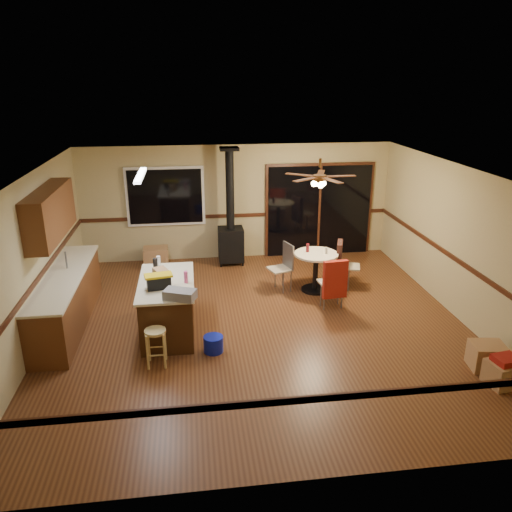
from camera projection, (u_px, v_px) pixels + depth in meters
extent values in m
plane|color=#562F17|center=(258.00, 325.00, 8.50)|extent=(7.00, 7.00, 0.00)
plane|color=silver|center=(259.00, 173.00, 7.62)|extent=(7.00, 7.00, 0.00)
plane|color=tan|center=(237.00, 202.00, 11.32)|extent=(7.00, 0.00, 7.00)
plane|color=tan|center=(308.00, 374.00, 4.80)|extent=(7.00, 0.00, 7.00)
plane|color=tan|center=(32.00, 264.00, 7.62)|extent=(0.00, 7.00, 7.00)
plane|color=tan|center=(462.00, 244.00, 8.49)|extent=(0.00, 7.00, 7.00)
cube|color=black|center=(165.00, 196.00, 11.01)|extent=(1.72, 0.10, 1.32)
cube|color=black|center=(319.00, 211.00, 11.60)|extent=(2.52, 0.10, 2.10)
cube|color=#5C3117|center=(67.00, 301.00, 8.42)|extent=(0.60, 3.00, 0.86)
cube|color=beige|center=(63.00, 276.00, 8.27)|extent=(0.64, 3.04, 0.04)
cube|color=#5C3117|center=(50.00, 214.00, 8.09)|extent=(0.35, 2.00, 0.80)
cube|color=#3B210E|center=(168.00, 308.00, 8.17)|extent=(0.80, 1.60, 0.86)
cube|color=beige|center=(166.00, 282.00, 8.01)|extent=(0.88, 1.68, 0.04)
cube|color=black|center=(231.00, 244.00, 11.16)|extent=(0.55, 0.50, 0.75)
cylinder|color=black|center=(230.00, 189.00, 10.74)|extent=(0.18, 0.18, 1.77)
cylinder|color=brown|center=(320.00, 178.00, 9.13)|extent=(0.24, 0.24, 0.10)
cylinder|color=brown|center=(320.00, 163.00, 9.04)|extent=(0.05, 0.05, 0.16)
sphere|color=#FFD88C|center=(319.00, 184.00, 9.17)|extent=(0.16, 0.16, 0.16)
cube|color=white|center=(140.00, 175.00, 7.69)|extent=(0.10, 1.20, 0.04)
cube|color=slate|center=(180.00, 295.00, 7.34)|extent=(0.52, 0.41, 0.14)
cube|color=black|center=(159.00, 282.00, 7.70)|extent=(0.39, 0.25, 0.20)
cube|color=gold|center=(158.00, 275.00, 7.66)|extent=(0.45, 0.29, 0.03)
cube|color=#9B6F44|center=(161.00, 274.00, 8.06)|extent=(0.28, 0.32, 0.18)
cylinder|color=black|center=(156.00, 266.00, 8.26)|extent=(0.10, 0.10, 0.27)
cylinder|color=#D84C8C|center=(186.00, 277.00, 7.91)|extent=(0.08, 0.08, 0.19)
cylinder|color=white|center=(159.00, 262.00, 8.56)|extent=(0.07, 0.07, 0.20)
cylinder|color=#D3B96F|center=(156.00, 347.00, 7.25)|extent=(0.38, 0.38, 0.57)
cylinder|color=#0C19A8|center=(213.00, 344.00, 7.65)|extent=(0.36, 0.36, 0.25)
cylinder|color=black|center=(315.00, 289.00, 9.89)|extent=(0.53, 0.53, 0.04)
cylinder|color=black|center=(315.00, 272.00, 9.76)|extent=(0.10, 0.10, 0.70)
cylinder|color=beige|center=(316.00, 254.00, 9.63)|extent=(0.85, 0.85, 0.04)
cylinder|color=#590C14|center=(308.00, 248.00, 9.67)|extent=(0.07, 0.07, 0.17)
cylinder|color=beige|center=(326.00, 250.00, 9.58)|extent=(0.07, 0.07, 0.13)
cube|color=tan|center=(279.00, 269.00, 9.75)|extent=(0.50, 0.50, 0.03)
cube|color=slate|center=(288.00, 256.00, 9.74)|extent=(0.15, 0.39, 0.50)
cube|color=tan|center=(330.00, 283.00, 9.10)|extent=(0.44, 0.44, 0.03)
cube|color=slate|center=(335.00, 274.00, 8.84)|extent=(0.40, 0.07, 0.50)
cube|color=#A32012|center=(335.00, 279.00, 8.86)|extent=(0.45, 0.14, 0.70)
cube|color=tan|center=(349.00, 267.00, 9.87)|extent=(0.51, 0.51, 0.03)
cube|color=slate|center=(340.00, 254.00, 9.82)|extent=(0.15, 0.39, 0.50)
cube|color=black|center=(339.00, 259.00, 9.86)|extent=(0.23, 0.45, 0.70)
cube|color=#9B6F44|center=(156.00, 257.00, 11.08)|extent=(0.55, 0.45, 0.43)
cube|color=#9B6F44|center=(504.00, 373.00, 6.82)|extent=(0.50, 0.44, 0.34)
cube|color=#9B6F44|center=(487.00, 356.00, 7.20)|extent=(0.52, 0.46, 0.38)
cube|color=maroon|center=(507.00, 360.00, 6.75)|extent=(0.37, 0.32, 0.09)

